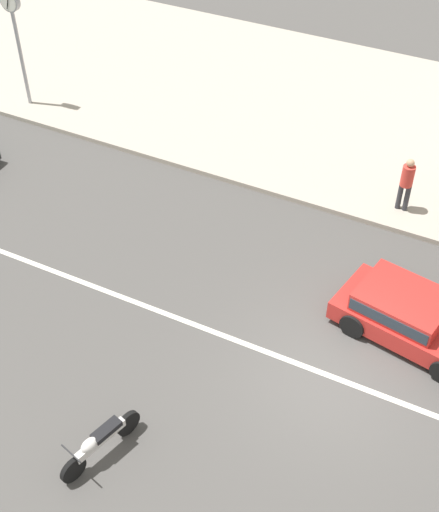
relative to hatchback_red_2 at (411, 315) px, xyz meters
name	(u,v)px	position (x,y,z in m)	size (l,w,h in m)	color
ground_plane	(332,377)	(-1.08, -1.98, -0.59)	(160.00, 160.00, 0.00)	#4C4947
lane_centre_stripe	(332,377)	(-1.08, -1.98, -0.59)	(50.40, 0.14, 0.01)	silver
hatchback_red_2	(411,315)	(0.00, 0.00, 0.00)	(3.91, 2.29, 1.10)	red
motorcycle_0	(100,442)	(-4.45, -5.84, -0.16)	(0.76, 1.91, 0.80)	black
street_clock	(14,22)	(-14.08, 4.27, 2.38)	(0.66, 0.22, 3.79)	#9E9EA3
pedestrian_near_clock	(407,181)	(-1.38, 4.26, 0.50)	(0.34, 0.34, 1.61)	#333338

